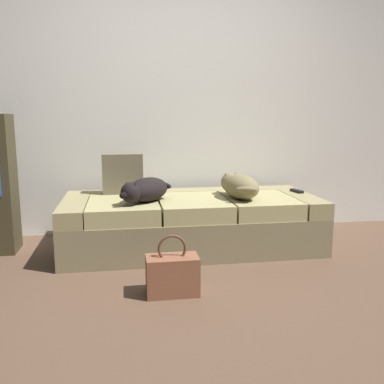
% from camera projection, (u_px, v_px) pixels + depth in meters
% --- Properties ---
extents(ground_plane, '(10.00, 10.00, 0.00)m').
position_uv_depth(ground_plane, '(223.00, 307.00, 2.43)').
color(ground_plane, brown).
extents(back_wall, '(6.40, 0.10, 2.80)m').
position_uv_depth(back_wall, '(180.00, 81.00, 3.91)').
color(back_wall, silver).
rests_on(back_wall, ground).
extents(couch, '(2.06, 0.90, 0.43)m').
position_uv_depth(couch, '(191.00, 222.00, 3.51)').
color(couch, '#837755').
rests_on(couch, ground).
extents(dog_dark, '(0.45, 0.47, 0.19)m').
position_uv_depth(dog_dark, '(145.00, 190.00, 3.25)').
color(dog_dark, black).
rests_on(dog_dark, couch).
extents(dog_tan, '(0.31, 0.57, 0.20)m').
position_uv_depth(dog_tan, '(239.00, 186.00, 3.41)').
color(dog_tan, olive).
rests_on(dog_tan, couch).
extents(tv_remote, '(0.07, 0.16, 0.02)m').
position_uv_depth(tv_remote, '(297.00, 191.00, 3.69)').
color(tv_remote, black).
rests_on(tv_remote, couch).
extents(throw_pillow, '(0.34, 0.13, 0.34)m').
position_uv_depth(throw_pillow, '(123.00, 174.00, 3.60)').
color(throw_pillow, '#6D614A').
rests_on(throw_pillow, couch).
extents(handbag, '(0.32, 0.18, 0.38)m').
position_uv_depth(handbag, '(172.00, 274.00, 2.59)').
color(handbag, brown).
rests_on(handbag, ground).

